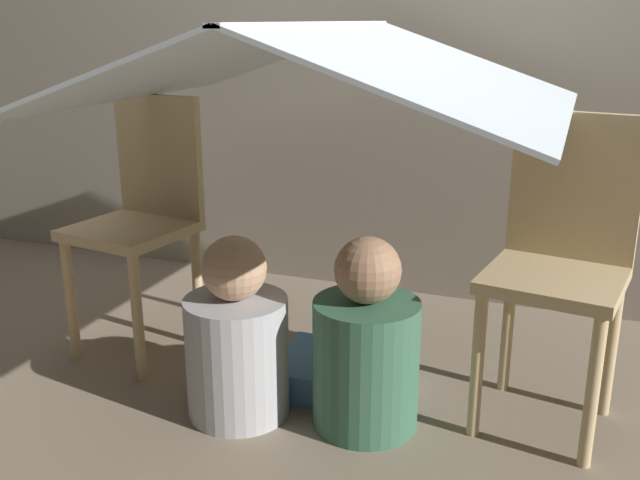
{
  "coord_description": "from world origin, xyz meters",
  "views": [
    {
      "loc": [
        0.73,
        -1.79,
        1.15
      ],
      "look_at": [
        0.0,
        0.18,
        0.49
      ],
      "focal_mm": 40.0,
      "sensor_mm": 36.0,
      "label": 1
    }
  ],
  "objects_px": {
    "person_second": "(366,349)",
    "chair_left": "(143,213)",
    "chair_right": "(561,257)",
    "person_front": "(237,342)"
  },
  "relations": [
    {
      "from": "chair_right",
      "to": "person_second",
      "type": "height_order",
      "value": "chair_right"
    },
    {
      "from": "chair_left",
      "to": "chair_right",
      "type": "xyz_separation_m",
      "value": [
        1.39,
        -0.0,
        0.0
      ]
    },
    {
      "from": "chair_right",
      "to": "person_front",
      "type": "relative_size",
      "value": 1.61
    },
    {
      "from": "person_second",
      "to": "chair_left",
      "type": "bearing_deg",
      "value": 164.99
    },
    {
      "from": "chair_left",
      "to": "chair_right",
      "type": "relative_size",
      "value": 1.0
    },
    {
      "from": "chair_left",
      "to": "person_second",
      "type": "xyz_separation_m",
      "value": [
        0.89,
        -0.24,
        -0.26
      ]
    },
    {
      "from": "chair_right",
      "to": "person_second",
      "type": "distance_m",
      "value": 0.61
    },
    {
      "from": "chair_right",
      "to": "person_second",
      "type": "bearing_deg",
      "value": -144.98
    },
    {
      "from": "chair_left",
      "to": "chair_right",
      "type": "height_order",
      "value": "same"
    },
    {
      "from": "chair_right",
      "to": "person_front",
      "type": "distance_m",
      "value": 0.97
    }
  ]
}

